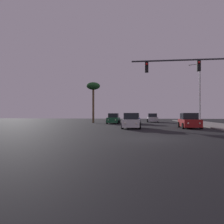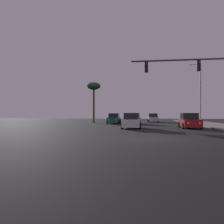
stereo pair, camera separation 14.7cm
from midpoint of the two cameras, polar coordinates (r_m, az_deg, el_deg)
ground_plane at (r=14.07m, az=9.95°, el=-6.91°), size 120.00×120.00×0.00m
car_white at (r=24.07m, az=5.30°, el=-2.44°), size 2.04×4.32×1.68m
car_blue at (r=35.08m, az=5.97°, el=-1.84°), size 2.04×4.34×1.68m
car_red at (r=25.57m, az=19.71°, el=-2.30°), size 2.04×4.32×1.68m
car_silver at (r=43.01m, az=10.75°, el=-1.59°), size 2.04×4.33×1.68m
car_green at (r=36.10m, az=0.64°, el=-1.80°), size 2.04×4.31×1.68m
traffic_light_mast at (r=20.33m, az=23.09°, el=8.69°), size 8.89×0.36×6.50m
street_lamp at (r=35.10m, az=22.01°, el=5.32°), size 1.74×0.24×9.00m
palm_tree_mid at (r=39.17m, az=-4.67°, el=6.30°), size 2.40×2.40×7.21m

